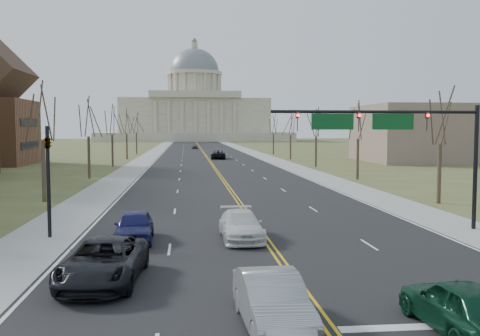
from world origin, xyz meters
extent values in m
plane|color=#4B5028|center=(0.00, 0.00, 0.00)|extent=(600.00, 600.00, 0.00)
cube|color=black|center=(0.00, 110.00, 0.01)|extent=(20.00, 380.00, 0.01)
cube|color=black|center=(0.00, 6.00, 0.01)|extent=(120.00, 14.00, 0.01)
cube|color=gray|center=(-12.00, 110.00, 0.01)|extent=(4.00, 380.00, 0.03)
cube|color=gray|center=(12.00, 110.00, 0.01)|extent=(4.00, 380.00, 0.03)
cube|color=gold|center=(0.00, 110.00, 0.01)|extent=(0.42, 380.00, 0.01)
cube|color=silver|center=(-9.80, 110.00, 0.01)|extent=(0.15, 380.00, 0.01)
cube|color=silver|center=(9.80, 110.00, 0.01)|extent=(0.15, 380.00, 0.01)
cube|color=beige|center=(0.00, 250.00, 2.00)|extent=(90.00, 60.00, 4.00)
cube|color=beige|center=(0.00, 250.00, 12.00)|extent=(70.00, 40.00, 16.00)
cube|color=beige|center=(0.00, 229.50, 21.50)|extent=(42.00, 3.00, 3.00)
cylinder|color=beige|center=(0.00, 250.00, 26.00)|extent=(24.00, 24.00, 12.00)
cylinder|color=beige|center=(0.00, 250.00, 32.80)|extent=(27.00, 27.00, 1.60)
ellipsoid|color=slate|center=(0.00, 250.00, 33.60)|extent=(24.00, 24.00, 22.80)
cylinder|color=beige|center=(0.00, 250.00, 46.50)|extent=(3.20, 3.20, 3.00)
sphere|color=slate|center=(0.00, 250.00, 48.80)|extent=(2.40, 2.40, 2.40)
cylinder|color=black|center=(12.50, 13.50, 3.60)|extent=(0.24, 0.24, 7.20)
cylinder|color=black|center=(6.50, 13.50, 6.80)|extent=(12.00, 0.18, 0.18)
imported|color=black|center=(9.50, 13.50, 6.25)|extent=(0.35, 0.40, 1.10)
sphere|color=#FF0C0C|center=(9.50, 13.35, 6.60)|extent=(0.18, 0.18, 0.18)
imported|color=black|center=(5.50, 13.50, 6.25)|extent=(0.35, 0.40, 1.10)
sphere|color=#FF0C0C|center=(5.50, 13.35, 6.60)|extent=(0.18, 0.18, 0.18)
imported|color=black|center=(2.00, 13.50, 6.25)|extent=(0.35, 0.40, 1.10)
sphere|color=#FF0C0C|center=(2.00, 13.35, 6.60)|extent=(0.18, 0.18, 0.18)
cube|color=#0C4C1E|center=(7.50, 13.50, 6.25)|extent=(2.40, 0.12, 0.90)
cube|color=#0C4C1E|center=(4.00, 13.50, 6.25)|extent=(2.40, 0.12, 0.90)
cylinder|color=black|center=(-11.50, 13.50, 3.00)|extent=(0.20, 0.20, 6.00)
imported|color=black|center=(-11.50, 13.50, 5.20)|extent=(0.32, 0.36, 0.99)
cylinder|color=#352B1F|center=(15.50, 24.00, 2.34)|extent=(0.32, 0.32, 4.68)
cylinder|color=#352B1F|center=(-15.50, 28.00, 2.48)|extent=(0.32, 0.32, 4.95)
cylinder|color=#352B1F|center=(15.50, 44.00, 2.34)|extent=(0.32, 0.32, 4.68)
cylinder|color=#352B1F|center=(-15.50, 48.00, 2.48)|extent=(0.32, 0.32, 4.95)
cylinder|color=#352B1F|center=(15.50, 64.00, 2.34)|extent=(0.32, 0.32, 4.68)
cylinder|color=#352B1F|center=(-15.50, 68.00, 2.48)|extent=(0.32, 0.32, 4.95)
cylinder|color=#352B1F|center=(15.50, 84.00, 2.34)|extent=(0.32, 0.32, 4.68)
cylinder|color=#352B1F|center=(-15.50, 88.00, 2.48)|extent=(0.32, 0.32, 4.95)
cylinder|color=#352B1F|center=(15.50, 104.00, 2.34)|extent=(0.32, 0.32, 4.68)
cylinder|color=#352B1F|center=(-15.50, 108.00, 2.48)|extent=(0.32, 0.32, 4.95)
cube|color=black|center=(-29.45, 74.00, 3.15)|extent=(0.10, 9.80, 1.20)
cube|color=black|center=(-29.45, 74.00, 6.83)|extent=(0.10, 9.80, 1.20)
cube|color=#7A6557|center=(40.00, 76.00, 5.00)|extent=(25.00, 20.00, 10.00)
imported|color=#0B311E|center=(3.63, -1.54, 0.81)|extent=(2.16, 4.78, 1.59)
imported|color=#94979B|center=(-1.67, -0.66, 0.82)|extent=(1.96, 4.96, 1.61)
imported|color=black|center=(-7.30, 4.55, 0.84)|extent=(3.16, 6.12, 1.65)
imported|color=silver|center=(-1.30, 11.97, 0.76)|extent=(2.20, 5.20, 1.50)
imported|color=#171851|center=(-6.86, 11.98, 0.81)|extent=(2.02, 4.76, 1.61)
imported|color=black|center=(1.97, 87.13, 0.85)|extent=(3.13, 6.17, 1.67)
imported|color=#494C51|center=(-1.77, 138.96, 0.68)|extent=(1.77, 4.00, 1.34)
camera|label=1|loc=(-4.13, -15.79, 5.86)|focal=40.00mm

